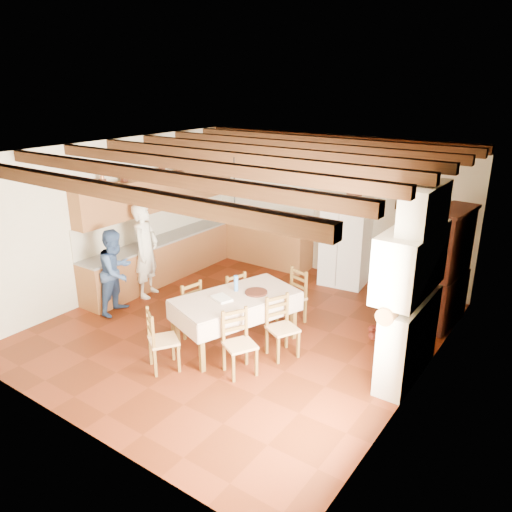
% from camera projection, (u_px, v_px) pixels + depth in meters
% --- Properties ---
extents(floor, '(6.00, 6.50, 0.02)m').
position_uv_depth(floor, '(241.00, 328.00, 8.61)').
color(floor, '#501E0B').
rests_on(floor, ground).
extents(ceiling, '(6.00, 6.50, 0.02)m').
position_uv_depth(ceiling, '(239.00, 151.00, 7.59)').
color(ceiling, silver).
rests_on(ceiling, ground).
extents(wall_back, '(6.00, 0.02, 3.00)m').
position_uv_depth(wall_back, '(332.00, 206.00, 10.61)').
color(wall_back, beige).
rests_on(wall_back, ground).
extents(wall_front, '(6.00, 0.02, 3.00)m').
position_uv_depth(wall_front, '(66.00, 320.00, 5.59)').
color(wall_front, beige).
rests_on(wall_front, ground).
extents(wall_left, '(0.02, 6.50, 3.00)m').
position_uv_depth(wall_left, '(117.00, 217.00, 9.73)').
color(wall_left, beige).
rests_on(wall_left, ground).
extents(wall_right, '(0.02, 6.50, 3.00)m').
position_uv_depth(wall_right, '(426.00, 287.00, 6.47)').
color(wall_right, beige).
rests_on(wall_right, ground).
extents(ceiling_beams, '(6.00, 6.30, 0.16)m').
position_uv_depth(ceiling_beams, '(239.00, 158.00, 7.63)').
color(ceiling_beams, '#321B0E').
rests_on(ceiling_beams, ground).
extents(lower_cabinets_left, '(0.60, 4.30, 0.86)m').
position_uv_depth(lower_cabinets_left, '(170.00, 257.00, 10.73)').
color(lower_cabinets_left, olive).
rests_on(lower_cabinets_left, ground).
extents(lower_cabinets_back, '(2.30, 0.60, 0.86)m').
position_uv_depth(lower_cabinets_back, '(263.00, 244.00, 11.57)').
color(lower_cabinets_back, olive).
rests_on(lower_cabinets_back, ground).
extents(countertop_left, '(0.62, 4.30, 0.04)m').
position_uv_depth(countertop_left, '(168.00, 237.00, 10.58)').
color(countertop_left, slate).
rests_on(countertop_left, lower_cabinets_left).
extents(countertop_back, '(2.34, 0.62, 0.04)m').
position_uv_depth(countertop_back, '(264.00, 226.00, 11.42)').
color(countertop_back, slate).
rests_on(countertop_back, lower_cabinets_back).
extents(backsplash_left, '(0.03, 4.30, 0.60)m').
position_uv_depth(backsplash_left, '(158.00, 221.00, 10.63)').
color(backsplash_left, beige).
rests_on(backsplash_left, ground).
extents(backsplash_back, '(2.30, 0.03, 0.60)m').
position_uv_depth(backsplash_back, '(271.00, 209.00, 11.53)').
color(backsplash_back, beige).
rests_on(backsplash_back, ground).
extents(upper_cabinets, '(0.35, 4.20, 0.70)m').
position_uv_depth(upper_cabinets, '(161.00, 192.00, 10.32)').
color(upper_cabinets, olive).
rests_on(upper_cabinets, ground).
extents(fireplace, '(0.56, 1.60, 2.80)m').
position_uv_depth(fireplace, '(408.00, 285.00, 6.81)').
color(fireplace, beige).
rests_on(fireplace, ground).
extents(wall_picture, '(0.34, 0.03, 0.42)m').
position_uv_depth(wall_picture, '(404.00, 200.00, 9.63)').
color(wall_picture, '#2F2415').
rests_on(wall_picture, ground).
extents(refrigerator, '(0.97, 0.83, 1.79)m').
position_uv_depth(refrigerator, '(346.00, 242.00, 10.21)').
color(refrigerator, white).
rests_on(refrigerator, floor).
extents(hutch, '(0.59, 1.18, 2.07)m').
position_uv_depth(hutch, '(447.00, 268.00, 8.43)').
color(hutch, '#361912').
rests_on(hutch, floor).
extents(dining_table, '(1.57, 2.15, 0.84)m').
position_uv_depth(dining_table, '(236.00, 301.00, 7.85)').
color(dining_table, beige).
rests_on(dining_table, floor).
extents(chandelier, '(0.47, 0.47, 0.03)m').
position_uv_depth(chandelier, '(235.00, 208.00, 7.35)').
color(chandelier, black).
rests_on(chandelier, ground).
extents(chair_left_near, '(0.47, 0.49, 0.96)m').
position_uv_depth(chair_left_near, '(186.00, 306.00, 8.29)').
color(chair_left_near, brown).
rests_on(chair_left_near, floor).
extents(chair_left_far, '(0.51, 0.52, 0.96)m').
position_uv_depth(chair_left_far, '(231.00, 297.00, 8.67)').
color(chair_left_far, brown).
rests_on(chair_left_far, floor).
extents(chair_right_near, '(0.55, 0.56, 0.96)m').
position_uv_depth(chair_right_near, '(240.00, 344.00, 7.13)').
color(chair_right_near, brown).
rests_on(chair_right_near, floor).
extents(chair_right_far, '(0.54, 0.55, 0.96)m').
position_uv_depth(chair_right_far, '(283.00, 328.00, 7.59)').
color(chair_right_far, brown).
rests_on(chair_right_far, floor).
extents(chair_end_near, '(0.57, 0.56, 0.96)m').
position_uv_depth(chair_end_near, '(163.00, 339.00, 7.25)').
color(chair_end_near, brown).
rests_on(chair_end_near, floor).
extents(chair_end_far, '(0.51, 0.50, 0.96)m').
position_uv_depth(chair_end_far, '(291.00, 297.00, 8.66)').
color(chair_end_far, brown).
rests_on(chair_end_far, floor).
extents(person_man, '(0.65, 0.79, 1.85)m').
position_uv_depth(person_man, '(146.00, 251.00, 9.62)').
color(person_man, white).
rests_on(person_man, floor).
extents(person_woman_blue, '(0.75, 0.87, 1.57)m').
position_uv_depth(person_woman_blue, '(116.00, 272.00, 8.96)').
color(person_woman_blue, '#355187').
rests_on(person_woman_blue, floor).
extents(person_woman_red, '(0.76, 1.05, 1.66)m').
position_uv_depth(person_woman_red, '(384.00, 290.00, 8.08)').
color(person_woman_red, '#B3412D').
rests_on(person_woman_red, floor).
extents(microwave, '(0.64, 0.46, 0.33)m').
position_uv_depth(microwave, '(295.00, 223.00, 10.91)').
color(microwave, silver).
rests_on(microwave, countertop_back).
extents(fridge_vase, '(0.39, 0.39, 0.32)m').
position_uv_depth(fridge_vase, '(354.00, 192.00, 9.79)').
color(fridge_vase, '#361912').
rests_on(fridge_vase, refrigerator).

